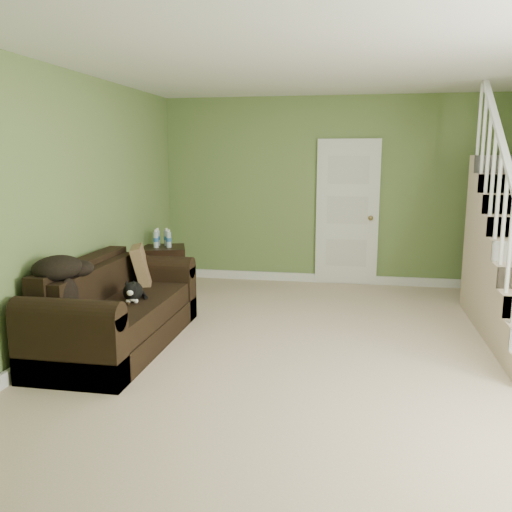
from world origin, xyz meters
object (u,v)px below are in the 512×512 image
at_px(sofa, 115,313).
at_px(banana, 120,306).
at_px(side_table, 165,270).
at_px(cat, 132,291).

bearing_deg(sofa, banana, -56.44).
relative_size(sofa, banana, 11.00).
relative_size(side_table, banana, 4.55).
height_order(sofa, cat, sofa).
xyz_separation_m(sofa, banana, (0.18, -0.27, 0.16)).
xyz_separation_m(side_table, banana, (0.38, -2.20, 0.15)).
distance_m(side_table, banana, 2.24).
bearing_deg(cat, side_table, 84.96).
distance_m(sofa, banana, 0.36).
distance_m(cat, banana, 0.29).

